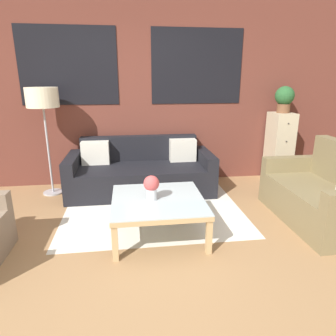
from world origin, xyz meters
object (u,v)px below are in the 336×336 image
Objects in this scene: settee_vintage at (323,196)px; flower_vase at (151,186)px; potted_plant at (284,98)px; coffee_table at (158,204)px; drawer_cabinet at (279,147)px; floor_lamp at (43,102)px; couch_dark at (141,173)px.

settee_vintage is 5.43× the size of flower_vase.
potted_plant reaches higher than flower_vase.
flower_vase is (-0.07, -0.02, 0.21)m from coffee_table.
floor_lamp is at bearing -177.74° from drawer_cabinet.
coffee_table is (-1.95, -0.06, 0.05)m from settee_vintage.
flower_vase is (-2.21, -1.57, -0.77)m from potted_plant.
couch_dark is at bearing -174.72° from potted_plant.
flower_vase is (-2.01, -0.08, 0.25)m from settee_vintage.
floor_lamp reaches higher than coffee_table.
settee_vintage is 1.28× the size of drawer_cabinet.
coffee_table is 2.23m from floor_lamp.
drawer_cabinet reaches higher than coffee_table.
drawer_cabinet is (2.14, 1.55, 0.20)m from coffee_table.
flower_vase is at bearing -87.75° from couch_dark.
couch_dark is 8.00× the size of flower_vase.
potted_plant is at bearing 90.00° from drawer_cabinet.
settee_vintage is (2.07, -1.29, 0.03)m from couch_dark.
floor_lamp is 2.11m from flower_vase.
floor_lamp is 3.57m from potted_plant.
couch_dark is at bearing -174.72° from drawer_cabinet.
couch_dark is 1.47× the size of settee_vintage.
potted_plant is 2.82m from flower_vase.
coffee_table is 0.22m from flower_vase.
coffee_table is 0.63× the size of floor_lamp.
drawer_cabinet is 2.71m from flower_vase.
drawer_cabinet reaches higher than flower_vase.
floor_lamp is (-3.37, 1.35, 1.02)m from settee_vintage.
drawer_cabinet is at bearing 82.58° from settee_vintage.
couch_dark is at bearing 148.12° from settee_vintage.
couch_dark is 2.18× the size of coffee_table.
flower_vase is (-2.21, -1.57, 0.01)m from drawer_cabinet.
floor_lamp is (-1.30, 0.07, 1.05)m from couch_dark.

